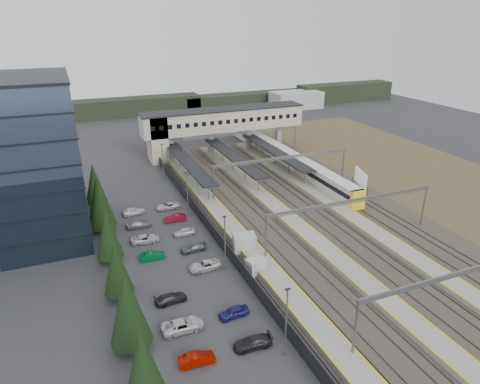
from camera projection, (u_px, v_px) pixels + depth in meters
name	position (u px, v px, depth m)	size (l,w,h in m)	color
ground	(255.00, 234.00, 67.44)	(220.00, 220.00, 0.00)	#2B2B2D
conifer_row	(111.00, 244.00, 54.54)	(4.42, 49.82, 9.50)	black
car_park	(177.00, 262.00, 58.44)	(10.56, 44.27, 1.29)	#BCBBC1
lampposts	(203.00, 214.00, 64.04)	(0.50, 53.25, 8.07)	slate
fence	(206.00, 222.00, 69.04)	(0.08, 90.00, 2.00)	#26282B
relay_cabin_near	(244.00, 243.00, 61.94)	(3.63, 2.98, 2.66)	#A3A6A8
relay_cabin_far	(255.00, 266.00, 56.71)	(2.56, 2.25, 2.08)	#A3A6A8
rail_corridor	(292.00, 210.00, 74.90)	(34.00, 90.00, 0.92)	#37312A
canopies	(233.00, 157.00, 91.49)	(23.10, 30.00, 3.28)	black
footbridge	(213.00, 123.00, 103.02)	(40.40, 6.40, 11.20)	#BEAE93
gantries	(313.00, 181.00, 71.95)	(28.40, 62.28, 7.17)	slate
train	(281.00, 154.00, 99.28)	(2.83, 59.15, 3.56)	silver
billboard	(361.00, 179.00, 80.99)	(1.78, 5.58, 4.87)	slate
scrub_east	(445.00, 183.00, 87.57)	(34.00, 120.00, 0.06)	#433823
treeline_far	(210.00, 103.00, 153.56)	(170.00, 19.00, 7.00)	black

